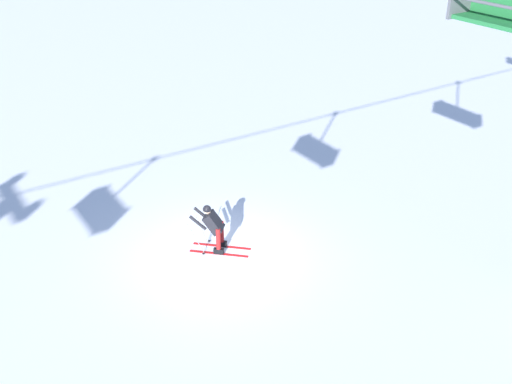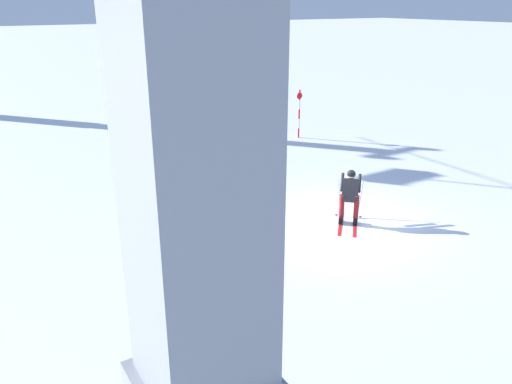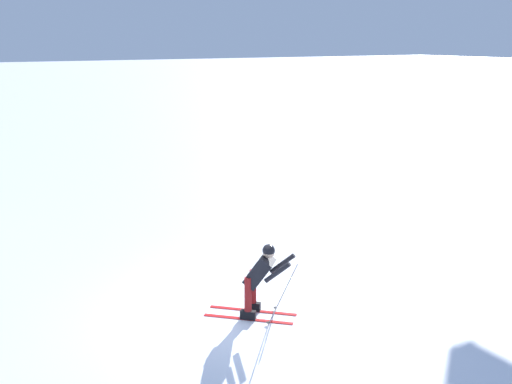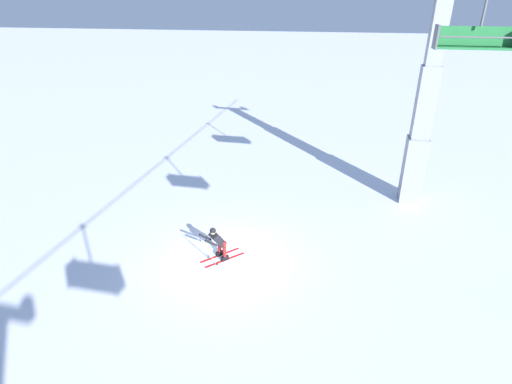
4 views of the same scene
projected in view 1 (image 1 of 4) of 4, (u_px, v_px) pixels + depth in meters
name	position (u px, v px, depth m)	size (l,w,h in m)	color
ground_plane	(220.00, 254.00, 16.47)	(260.00, 260.00, 0.00)	white
skier_carving_main	(213.00, 225.00, 16.31)	(1.60, 1.54, 1.53)	red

